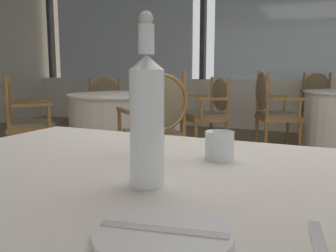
% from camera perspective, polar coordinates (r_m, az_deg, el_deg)
% --- Properties ---
extents(ground_plane, '(14.15, 14.15, 0.00)m').
position_cam_1_polar(ground_plane, '(2.45, 14.25, -15.41)').
color(ground_plane, '#756047').
extents(window_wall_far, '(10.89, 0.14, 2.83)m').
position_cam_1_polar(window_wall_far, '(6.15, 21.12, 9.46)').
color(window_wall_far, silver).
rests_on(window_wall_far, ground_plane).
extents(side_plate, '(0.21, 0.21, 0.01)m').
position_cam_1_polar(side_plate, '(0.55, -0.81, -16.79)').
color(side_plate, white).
rests_on(side_plate, foreground_table).
extents(butter_knife, '(0.19, 0.05, 0.00)m').
position_cam_1_polar(butter_knife, '(0.55, -0.81, -16.30)').
color(butter_knife, silver).
rests_on(butter_knife, foreground_table).
extents(water_bottle, '(0.07, 0.07, 0.36)m').
position_cam_1_polar(water_bottle, '(0.75, -3.38, 1.45)').
color(water_bottle, white).
rests_on(water_bottle, foreground_table).
extents(wine_glass, '(0.09, 0.09, 0.21)m').
position_cam_1_polar(wine_glass, '(1.03, -3.95, 3.69)').
color(wine_glass, white).
rests_on(wine_glass, foreground_table).
extents(water_tumbler, '(0.08, 0.08, 0.08)m').
position_cam_1_polar(water_tumbler, '(1.00, 8.22, -3.09)').
color(water_tumbler, white).
rests_on(water_tumbler, foreground_table).
extents(dining_chair_0_1, '(0.64, 0.61, 0.97)m').
position_cam_1_polar(dining_chair_0_1, '(5.87, 23.01, 3.97)').
color(dining_chair_0_1, olive).
rests_on(dining_chair_0_1, ground_plane).
extents(dining_chair_0_2, '(0.62, 0.64, 0.99)m').
position_cam_1_polar(dining_chair_0_2, '(4.49, 16.13, 3.06)').
color(dining_chair_0_2, olive).
rests_on(dining_chair_0_2, ground_plane).
extents(background_table_1, '(1.25, 1.25, 0.75)m').
position_cam_1_polar(background_table_1, '(3.96, -6.81, -0.25)').
color(background_table_1, white).
rests_on(background_table_1, ground_plane).
extents(dining_chair_1_0, '(0.66, 0.66, 0.94)m').
position_cam_1_polar(dining_chair_1_0, '(3.83, -22.30, 1.49)').
color(dining_chair_1_0, olive).
rests_on(dining_chair_1_0, ground_plane).
extents(dining_chair_1_1, '(0.66, 0.66, 0.99)m').
position_cam_1_polar(dining_chair_1_1, '(2.93, -1.90, 0.47)').
color(dining_chair_1_1, olive).
rests_on(dining_chair_1_1, ground_plane).
extents(dining_chair_1_2, '(0.66, 0.66, 0.92)m').
position_cam_1_polar(dining_chair_1_2, '(4.31, 6.80, 2.74)').
color(dining_chair_1_2, olive).
rests_on(dining_chair_1_2, ground_plane).
extents(dining_chair_1_3, '(0.66, 0.66, 0.91)m').
position_cam_1_polar(dining_chair_1_3, '(4.96, -9.75, 3.42)').
color(dining_chair_1_3, olive).
rests_on(dining_chair_1_3, ground_plane).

